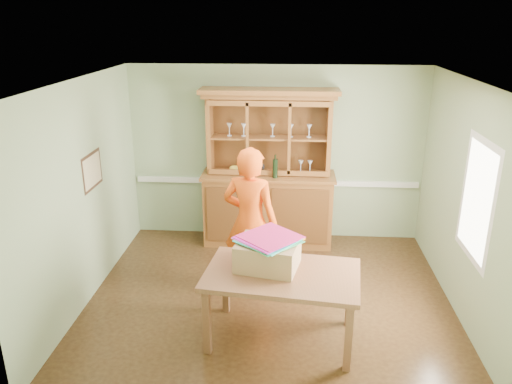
# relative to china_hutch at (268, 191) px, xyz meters

# --- Properties ---
(floor) EXTENTS (4.50, 4.50, 0.00)m
(floor) POSITION_rel_china_hutch_xyz_m (0.10, -1.73, -0.83)
(floor) COLOR #4D3318
(floor) RESTS_ON ground
(ceiling) EXTENTS (4.50, 4.50, 0.00)m
(ceiling) POSITION_rel_china_hutch_xyz_m (0.10, -1.73, 1.87)
(ceiling) COLOR white
(ceiling) RESTS_ON wall_back
(wall_back) EXTENTS (4.50, 0.00, 4.50)m
(wall_back) POSITION_rel_china_hutch_xyz_m (0.10, 0.27, 0.52)
(wall_back) COLOR #8EA57C
(wall_back) RESTS_ON floor
(wall_left) EXTENTS (0.00, 4.00, 4.00)m
(wall_left) POSITION_rel_china_hutch_xyz_m (-2.15, -1.73, 0.52)
(wall_left) COLOR #8EA57C
(wall_left) RESTS_ON floor
(wall_right) EXTENTS (0.00, 4.00, 4.00)m
(wall_right) POSITION_rel_china_hutch_xyz_m (2.35, -1.73, 0.52)
(wall_right) COLOR #8EA57C
(wall_right) RESTS_ON floor
(wall_front) EXTENTS (4.50, 0.00, 4.50)m
(wall_front) POSITION_rel_china_hutch_xyz_m (0.10, -3.73, 0.52)
(wall_front) COLOR #8EA57C
(wall_front) RESTS_ON floor
(chair_rail) EXTENTS (4.41, 0.05, 0.08)m
(chair_rail) POSITION_rel_china_hutch_xyz_m (0.10, 0.25, 0.07)
(chair_rail) COLOR white
(chair_rail) RESTS_ON wall_back
(framed_map) EXTENTS (0.03, 0.60, 0.46)m
(framed_map) POSITION_rel_china_hutch_xyz_m (-2.12, -1.43, 0.72)
(framed_map) COLOR #372316
(framed_map) RESTS_ON wall_left
(window_panel) EXTENTS (0.03, 0.96, 1.36)m
(window_panel) POSITION_rel_china_hutch_xyz_m (2.33, -2.03, 0.67)
(window_panel) COLOR white
(window_panel) RESTS_ON wall_right
(china_hutch) EXTENTS (2.02, 0.67, 2.38)m
(china_hutch) POSITION_rel_china_hutch_xyz_m (0.00, 0.00, 0.00)
(china_hutch) COLOR brown
(china_hutch) RESTS_ON floor
(dining_table) EXTENTS (1.73, 1.16, 0.81)m
(dining_table) POSITION_rel_china_hutch_xyz_m (0.27, -2.51, -0.12)
(dining_table) COLOR brown
(dining_table) RESTS_ON floor
(cardboard_box) EXTENTS (0.73, 0.63, 0.30)m
(cardboard_box) POSITION_rel_china_hutch_xyz_m (0.11, -2.40, 0.13)
(cardboard_box) COLOR #997B4F
(cardboard_box) RESTS_ON dining_table
(kite_stack) EXTENTS (0.75, 0.75, 0.05)m
(kite_stack) POSITION_rel_china_hutch_xyz_m (0.12, -2.37, 0.30)
(kite_stack) COLOR orange
(kite_stack) RESTS_ON cardboard_box
(person) EXTENTS (0.79, 0.62, 1.92)m
(person) POSITION_rel_china_hutch_xyz_m (-0.15, -1.52, 0.13)
(person) COLOR #FA530F
(person) RESTS_ON floor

